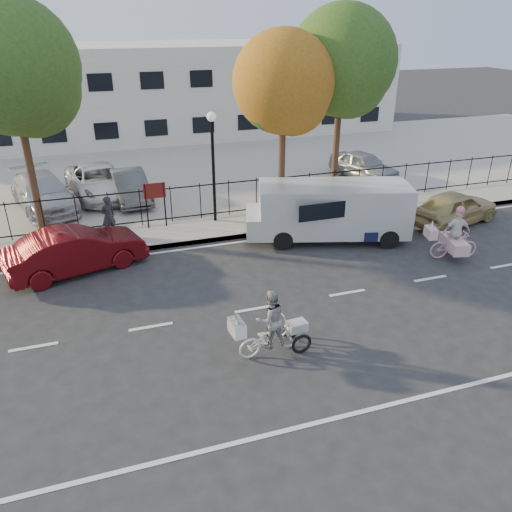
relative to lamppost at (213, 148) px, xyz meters
name	(u,v)px	position (x,y,z in m)	size (l,w,h in m)	color
ground	(255,309)	(-0.50, -6.80, -3.11)	(120.00, 120.00, 0.00)	#333334
road_markings	(255,309)	(-0.50, -6.80, -3.11)	(60.00, 9.52, 0.01)	silver
curb	(214,240)	(-0.50, -1.75, -3.04)	(60.00, 0.10, 0.15)	#A8A399
sidewalk	(207,230)	(-0.50, -0.70, -3.04)	(60.00, 2.20, 0.15)	#A8A399
parking_lot	(171,170)	(-0.50, 8.20, -3.04)	(60.00, 15.60, 0.15)	#A8A399
iron_fence	(200,201)	(-0.50, 0.40, -2.21)	(58.00, 0.06, 1.50)	black
building	(144,91)	(-0.50, 18.20, -0.11)	(34.00, 10.00, 6.00)	silver
lamppost	(213,148)	(0.00, 0.00, 0.00)	(0.36, 0.36, 4.33)	black
street_sign	(155,197)	(-2.35, 0.00, -1.70)	(0.85, 0.06, 1.80)	black
zebra_trike	(271,330)	(-0.76, -8.89, -2.43)	(2.08, 0.87, 1.78)	white
unicorn_bike	(454,240)	(7.11, -5.73, -2.40)	(1.97, 1.40, 1.94)	#DAA6BA
bull_bike	(368,228)	(4.92, -3.68, -2.47)	(1.78, 1.26, 1.60)	#131037
white_van	(331,210)	(3.75, -2.86, -1.93)	(6.46, 3.51, 2.14)	silver
red_sedan	(76,250)	(-5.35, -2.65, -2.37)	(1.56, 4.48, 1.48)	#5B0A0E
gold_sedan	(455,208)	(9.26, -3.00, -2.42)	(1.63, 4.06, 1.38)	tan
pedestrian	(108,217)	(-4.18, -0.36, -2.17)	(0.58, 0.38, 1.58)	black
lot_car_a	(43,192)	(-6.68, 3.64, -2.24)	(2.02, 4.98, 1.44)	#B4B6BD
lot_car_b	(99,182)	(-4.35, 4.59, -2.26)	(2.31, 5.02, 1.39)	silver
lot_car_c	(130,186)	(-3.04, 3.59, -2.30)	(1.40, 4.02, 1.33)	#4F5357
lot_car_d	(364,165)	(8.64, 3.37, -2.29)	(1.58, 3.93, 1.34)	#94969B
tree_west	(16,73)	(-6.52, 1.02, 2.84)	(4.63, 4.63, 8.50)	#442D1D
tree_mid	(286,87)	(3.19, 0.56, 2.05)	(4.02, 4.02, 7.38)	#442D1D
tree_east	(344,66)	(6.06, 1.34, 2.68)	(4.51, 4.51, 8.28)	#442D1D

